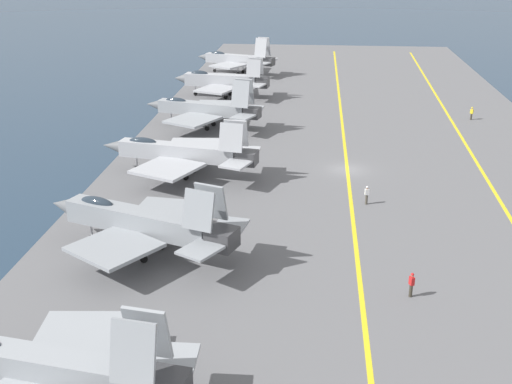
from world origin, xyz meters
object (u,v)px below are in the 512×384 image
parked_jet_fourth (181,152)px  crew_yellow_vest (472,113)px  parked_jet_fifth (205,109)px  crew_white_vest (367,194)px  parked_jet_sixth (222,81)px  parked_jet_seventh (237,59)px  parked_jet_third (141,222)px  crew_red_vest (411,284)px  parked_jet_second (47,367)px

parked_jet_fourth → crew_yellow_vest: parked_jet_fourth is taller
parked_jet_fourth → parked_jet_fifth: bearing=2.1°
parked_jet_fifth → crew_white_vest: (-24.28, -19.36, -1.57)m
parked_jet_fifth → parked_jet_sixth: bearing=0.8°
parked_jet_sixth → crew_white_vest: size_ratio=8.47×
parked_jet_seventh → parked_jet_fourth: bearing=-179.0°
parked_jet_third → parked_jet_fourth: bearing=1.8°
parked_jet_third → parked_jet_fourth: parked_jet_third is taller
parked_jet_fifth → crew_white_vest: size_ratio=8.84×
parked_jet_fifth → crew_yellow_vest: size_ratio=9.01×
parked_jet_fourth → parked_jet_sixth: bearing=1.5°
crew_red_vest → crew_white_vest: (16.55, 1.97, -0.02)m
parked_jet_fourth → parked_jet_seventh: (54.55, 0.92, 0.14)m
parked_jet_fourth → parked_jet_fifth: size_ratio=1.07×
parked_jet_second → parked_jet_fourth: size_ratio=0.94×
parked_jet_second → parked_jet_third: bearing=-0.4°
parked_jet_third → parked_jet_seventh: (72.45, 1.48, -0.03)m
crew_red_vest → crew_white_vest: bearing=6.8°
crew_yellow_vest → crew_white_vest: crew_white_vest is taller
parked_jet_second → parked_jet_sixth: size_ratio=1.05×
parked_jet_fourth → crew_white_vest: bearing=-107.9°
parked_jet_fifth → parked_jet_sixth: (17.77, 0.25, 0.04)m
parked_jet_seventh → parked_jet_sixth: bearing=180.0°
parked_jet_third → crew_yellow_vest: 55.63m
parked_jet_second → parked_jet_sixth: parked_jet_second is taller
parked_jet_third → parked_jet_fourth: (17.90, 0.56, -0.17)m
parked_jet_third → crew_yellow_vest: bearing=-38.2°
parked_jet_second → parked_jet_fifth: (54.23, 1.10, -0.07)m
parked_jet_third → parked_jet_fifth: bearing=1.9°
parked_jet_second → crew_white_vest: bearing=-31.4°
crew_red_vest → parked_jet_second: bearing=123.5°
crew_white_vest → crew_red_vest: bearing=-173.2°
parked_jet_third → parked_jet_sixth: (53.92, 1.48, -0.13)m
parked_jet_third → crew_yellow_vest: (43.70, -34.38, -1.76)m
parked_jet_sixth → parked_jet_fourth: bearing=-178.5°
parked_jet_second → crew_red_vest: parked_jet_second is taller
parked_jet_second → crew_yellow_vest: size_ratio=9.07×
parked_jet_second → crew_yellow_vest: 70.77m
parked_jet_sixth → parked_jet_second: bearing=-178.9°
parked_jet_sixth → crew_red_vest: size_ratio=8.29×
parked_jet_second → parked_jet_fourth: (35.97, 0.43, -0.07)m
parked_jet_second → parked_jet_fifth: bearing=1.2°
crew_white_vest → parked_jet_third: bearing=123.2°
parked_jet_fifth → parked_jet_third: bearing=-178.1°
parked_jet_third → parked_jet_seventh: parked_jet_seventh is taller
parked_jet_sixth → crew_yellow_vest: size_ratio=8.64×
parked_jet_second → parked_jet_third: (18.07, -0.13, 0.09)m
parked_jet_fourth → crew_red_vest: (-22.57, -20.65, -1.55)m
parked_jet_second → crew_yellow_vest: parked_jet_second is taller
parked_jet_fifth → parked_jet_seventh: (36.29, 0.25, 0.14)m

